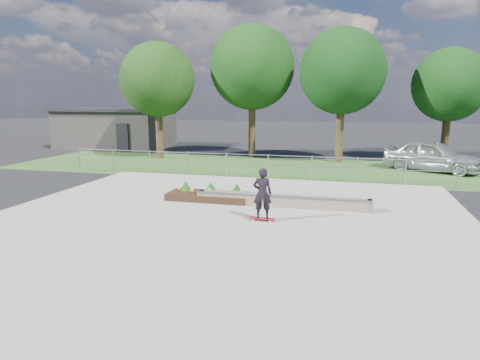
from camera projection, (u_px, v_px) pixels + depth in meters
The scene contains 13 objects.
ground at pixel (221, 225), 12.76m from camera, with size 120.00×120.00×0.00m, color black.
grass_verge at pixel (280, 168), 23.22m from camera, with size 30.00×8.00×0.02m, color #2D5020.
concrete_slab at pixel (221, 224), 12.76m from camera, with size 15.00×15.00×0.06m, color gray.
fence at pixel (268, 163), 19.75m from camera, with size 20.06×0.06×1.20m.
building at pixel (116, 128), 33.03m from camera, with size 8.40×5.40×3.00m.
tree_far_left at pixel (158, 80), 26.18m from camera, with size 4.55×4.55×7.15m.
tree_mid_left at pixel (252, 68), 26.59m from camera, with size 5.25×5.25×8.25m.
tree_mid_right at pixel (342, 72), 24.36m from camera, with size 4.90×4.90×7.70m.
tree_far_right at pixel (450, 85), 24.45m from camera, with size 4.20×4.20×6.60m.
grind_ledge at pixel (282, 201), 14.65m from camera, with size 6.00×0.44×0.43m.
planter_bed at pixel (209, 194), 15.71m from camera, with size 3.00×1.20×0.61m.
skateboarder at pixel (262, 194), 12.83m from camera, with size 0.80×0.46×1.63m.
parked_car at pixel (432, 156), 22.04m from camera, with size 1.91×4.74×1.62m, color #9FA4A8.
Camera 1 is at (3.62, -11.75, 3.70)m, focal length 32.00 mm.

